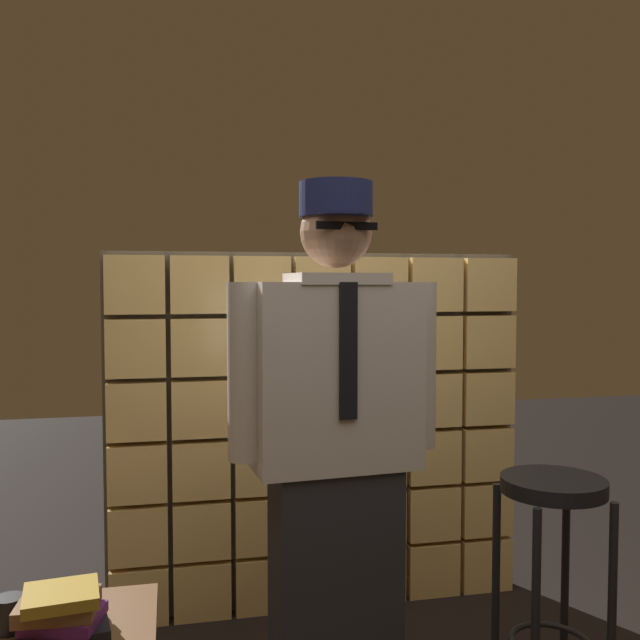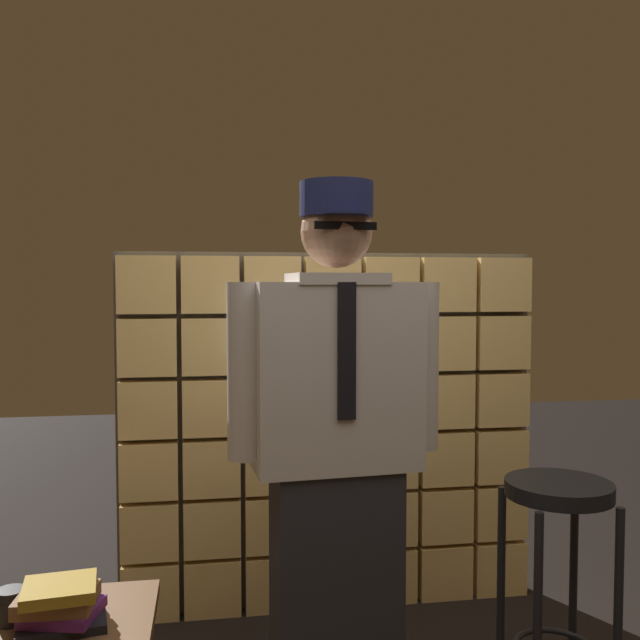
% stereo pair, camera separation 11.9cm
% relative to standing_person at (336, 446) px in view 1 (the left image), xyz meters
% --- Properties ---
extents(glass_block_wall, '(1.84, 0.10, 1.58)m').
position_rel_standing_person_xyz_m(glass_block_wall, '(0.13, 0.82, -0.14)').
color(glass_block_wall, '#F2C672').
rests_on(glass_block_wall, ground).
extents(standing_person, '(0.70, 0.31, 1.74)m').
position_rel_standing_person_xyz_m(standing_person, '(0.00, 0.00, 0.00)').
color(standing_person, '#28282D').
rests_on(standing_person, ground).
extents(bar_stool, '(0.34, 0.34, 0.79)m').
position_rel_standing_person_xyz_m(bar_stool, '(0.71, -0.10, -0.32)').
color(bar_stool, black).
rests_on(bar_stool, ground).
extents(book_stack, '(0.26, 0.22, 0.13)m').
position_rel_standing_person_xyz_m(book_stack, '(-0.81, -0.20, -0.36)').
color(book_stack, black).
rests_on(book_stack, side_table).
extents(coffee_mug, '(0.13, 0.08, 0.09)m').
position_rel_standing_person_xyz_m(coffee_mug, '(-0.94, -0.15, -0.38)').
color(coffee_mug, black).
rests_on(coffee_mug, side_table).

